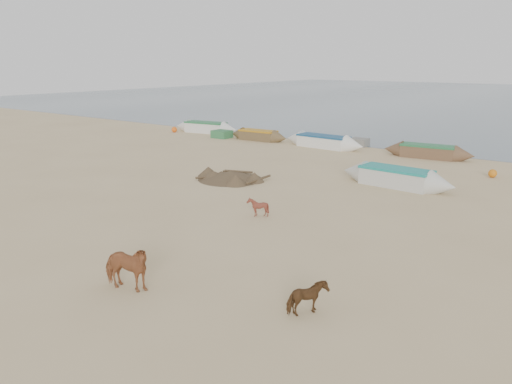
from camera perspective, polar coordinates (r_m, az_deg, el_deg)
ground at (r=16.93m, az=-8.24°, el=-6.02°), size 140.00×140.00×0.00m
cow_adult at (r=13.79m, az=-14.66°, el=-8.38°), size 1.67×1.09×1.30m
calf_front at (r=19.68m, az=0.20°, el=-1.73°), size 0.77×0.71×0.76m
calf_right at (r=12.29m, az=5.99°, el=-12.05°), size 0.78×0.89×0.85m
near_canoe at (r=25.36m, az=15.68°, el=1.64°), size 5.94×1.70×0.92m
debris_pile at (r=25.97m, az=-2.94°, el=1.92°), size 3.70×3.70×0.44m
waterline_canoes at (r=33.58m, az=17.23°, el=4.58°), size 48.18×2.63×0.97m
beach_clutter at (r=32.43m, az=23.65°, el=3.42°), size 44.31×5.86×0.64m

